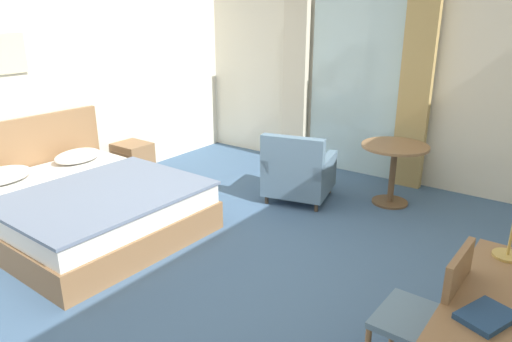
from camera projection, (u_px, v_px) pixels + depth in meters
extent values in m
cube|color=#426084|center=(226.00, 265.00, 4.21)|extent=(5.92, 6.54, 0.10)
cube|color=silver|center=(372.00, 74.00, 6.05)|extent=(5.52, 0.12, 2.67)
cube|color=silver|center=(40.00, 84.00, 5.26)|extent=(0.12, 6.14, 2.67)
cube|color=silver|center=(354.00, 86.00, 6.16)|extent=(1.25, 0.02, 2.35)
cube|color=beige|center=(295.00, 81.00, 6.55)|extent=(0.36, 0.10, 2.36)
cube|color=tan|center=(415.00, 93.00, 5.61)|extent=(0.37, 0.10, 2.36)
cube|color=olive|center=(87.00, 218.00, 4.70)|extent=(2.11, 1.83, 0.29)
cube|color=white|center=(84.00, 196.00, 4.63)|extent=(2.05, 1.78, 0.19)
cube|color=olive|center=(27.00, 163.00, 5.20)|extent=(0.10, 1.83, 1.02)
cube|color=slate|center=(104.00, 193.00, 4.39)|extent=(1.41, 1.80, 0.03)
ellipsoid|color=white|center=(1.00, 176.00, 4.68)|extent=(0.41, 0.60, 0.15)
ellipsoid|color=white|center=(78.00, 156.00, 5.32)|extent=(0.38, 0.55, 0.14)
cube|color=olive|center=(133.00, 160.00, 6.20)|extent=(0.45, 0.39, 0.47)
cube|color=brown|center=(121.00, 157.00, 6.02)|extent=(0.38, 0.01, 0.11)
cube|color=olive|center=(507.00, 303.00, 2.37)|extent=(0.54, 1.27, 0.04)
cube|color=olive|center=(505.00, 312.00, 2.39)|extent=(0.50, 1.20, 0.08)
cube|color=olive|center=(475.00, 294.00, 3.08)|extent=(0.06, 0.06, 0.70)
cube|color=slate|center=(415.00, 320.00, 2.69)|extent=(0.43, 0.45, 0.04)
cube|color=olive|center=(455.00, 292.00, 2.49)|extent=(0.05, 0.42, 0.49)
cylinder|color=olive|center=(393.00, 323.00, 3.02)|extent=(0.04, 0.04, 0.42)
cylinder|color=tan|center=(507.00, 255.00, 2.77)|extent=(0.17, 0.17, 0.02)
cube|color=navy|center=(486.00, 316.00, 2.21)|extent=(0.27, 0.32, 0.03)
cube|color=slate|center=(299.00, 179.00, 5.50)|extent=(0.87, 0.87, 0.27)
cube|color=slate|center=(292.00, 157.00, 5.12)|extent=(0.72, 0.29, 0.45)
cube|color=slate|center=(326.00, 165.00, 5.32)|extent=(0.27, 0.72, 0.16)
cube|color=slate|center=(275.00, 159.00, 5.54)|extent=(0.27, 0.72, 0.16)
cylinder|color=#4C3D2D|center=(329.00, 189.00, 5.72)|extent=(0.04, 0.04, 0.10)
cylinder|color=#4C3D2D|center=(284.00, 182.00, 5.93)|extent=(0.04, 0.04, 0.10)
cylinder|color=#4C3D2D|center=(316.00, 207.00, 5.20)|extent=(0.04, 0.04, 0.10)
cylinder|color=#4C3D2D|center=(267.00, 199.00, 5.41)|extent=(0.04, 0.04, 0.10)
cylinder|color=olive|center=(395.00, 146.00, 5.21)|extent=(0.74, 0.74, 0.03)
cylinder|color=brown|center=(392.00, 176.00, 5.32)|extent=(0.07, 0.07, 0.67)
cylinder|color=brown|center=(390.00, 202.00, 5.43)|extent=(0.41, 0.41, 0.02)
cube|color=beige|center=(4.00, 54.00, 4.82)|extent=(0.03, 0.44, 0.41)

